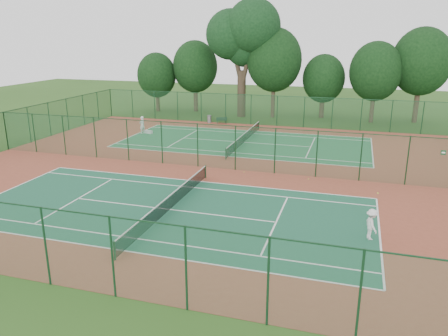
{
  "coord_description": "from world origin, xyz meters",
  "views": [
    {
      "loc": [
        10.11,
        -31.3,
        10.0
      ],
      "look_at": [
        2.1,
        -4.84,
        1.6
      ],
      "focal_mm": 35.0,
      "sensor_mm": 36.0,
      "label": 1
    }
  ],
  "objects": [
    {
      "name": "ground",
      "position": [
        0.0,
        0.0,
        0.0
      ],
      "size": [
        120.0,
        120.0,
        0.0
      ],
      "primitive_type": "plane",
      "color": "#295019",
      "rests_on": "ground"
    },
    {
      "name": "red_pad",
      "position": [
        0.0,
        0.0,
        0.01
      ],
      "size": [
        40.0,
        36.0,
        0.01
      ],
      "primitive_type": "cube",
      "color": "brown",
      "rests_on": "ground"
    },
    {
      "name": "court_near",
      "position": [
        0.0,
        -9.0,
        0.01
      ],
      "size": [
        23.77,
        10.97,
        0.01
      ],
      "primitive_type": "cube",
      "color": "#1B563A",
      "rests_on": "red_pad"
    },
    {
      "name": "court_far",
      "position": [
        0.0,
        9.0,
        0.01
      ],
      "size": [
        23.77,
        10.97,
        0.01
      ],
      "primitive_type": "cube",
      "color": "#206638",
      "rests_on": "red_pad"
    },
    {
      "name": "fence_north",
      "position": [
        0.0,
        18.0,
        1.76
      ],
      "size": [
        40.0,
        0.09,
        3.5
      ],
      "color": "#174526",
      "rests_on": "ground"
    },
    {
      "name": "fence_south",
      "position": [
        0.0,
        -18.0,
        1.76
      ],
      "size": [
        40.0,
        0.09,
        3.5
      ],
      "color": "#1B5333",
      "rests_on": "ground"
    },
    {
      "name": "fence_west",
      "position": [
        -20.0,
        0.0,
        1.76
      ],
      "size": [
        0.09,
        36.0,
        3.5
      ],
      "rotation": [
        0.0,
        0.0,
        1.57
      ],
      "color": "#164425",
      "rests_on": "ground"
    },
    {
      "name": "fence_divider",
      "position": [
        0.0,
        0.0,
        1.76
      ],
      "size": [
        40.0,
        0.09,
        3.5
      ],
      "color": "#194C29",
      "rests_on": "ground"
    },
    {
      "name": "tennis_net_near",
      "position": [
        0.0,
        -9.0,
        0.54
      ],
      "size": [
        0.1,
        12.9,
        0.97
      ],
      "color": "#15391D",
      "rests_on": "ground"
    },
    {
      "name": "tennis_net_far",
      "position": [
        0.0,
        9.0,
        0.54
      ],
      "size": [
        0.1,
        12.9,
        0.97
      ],
      "color": "#133620",
      "rests_on": "ground"
    },
    {
      "name": "player_near",
      "position": [
        11.38,
        -9.67,
        0.83
      ],
      "size": [
        0.95,
        1.2,
        1.62
      ],
      "primitive_type": "imported",
      "rotation": [
        0.0,
        0.0,
        1.95
      ],
      "color": "silver",
      "rests_on": "court_near"
    },
    {
      "name": "player_far",
      "position": [
        -11.38,
        9.73,
        0.95
      ],
      "size": [
        0.63,
        0.78,
        1.85
      ],
      "primitive_type": "imported",
      "rotation": [
        0.0,
        0.0,
        -1.88
      ],
      "color": "silver",
      "rests_on": "court_far"
    },
    {
      "name": "trash_bin",
      "position": [
        -6.53,
        17.6,
        0.45
      ],
      "size": [
        0.55,
        0.55,
        0.89
      ],
      "primitive_type": "cylinder",
      "rotation": [
        0.0,
        0.0,
        -0.12
      ],
      "color": "slate",
      "rests_on": "red_pad"
    },
    {
      "name": "bench",
      "position": [
        -4.95,
        17.44,
        0.42
      ],
      "size": [
        1.33,
        0.82,
        0.79
      ],
      "rotation": [
        0.0,
        0.0,
        0.38
      ],
      "color": "#11321C",
      "rests_on": "red_pad"
    },
    {
      "name": "kit_bag",
      "position": [
        -10.78,
        9.95,
        0.17
      ],
      "size": [
        0.93,
        0.54,
        0.33
      ],
      "primitive_type": "cube",
      "rotation": [
        0.0,
        0.0,
        -0.26
      ],
      "color": "silver",
      "rests_on": "red_pad"
    },
    {
      "name": "stray_ball_a",
      "position": [
        7.28,
        -0.77,
        0.05
      ],
      "size": [
        0.08,
        0.08,
        0.08
      ],
      "primitive_type": "sphere",
      "color": "#B0D130",
      "rests_on": "red_pad"
    },
    {
      "name": "stray_ball_b",
      "position": [
        2.38,
        -0.49,
        0.04
      ],
      "size": [
        0.07,
        0.07,
        0.07
      ],
      "primitive_type": "sphere",
      "color": "#A7C72E",
      "rests_on": "red_pad"
    },
    {
      "name": "stray_ball_c",
      "position": [
        -0.71,
        -0.66,
        0.04
      ],
      "size": [
        0.07,
        0.07,
        0.07
      ],
      "primitive_type": "sphere",
      "color": "#B9D431",
      "rests_on": "red_pad"
    },
    {
      "name": "big_tree",
      "position": [
        -3.84,
        22.99,
        10.2
      ],
      "size": [
        9.38,
        6.86,
        14.41
      ],
      "color": "#33271C",
      "rests_on": "ground"
    },
    {
      "name": "evergreen_row",
      "position": [
        0.5,
        24.25,
        0.0
      ],
      "size": [
        39.0,
        5.0,
        12.0
      ],
      "primitive_type": null,
      "color": "black",
      "rests_on": "ground"
    }
  ]
}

